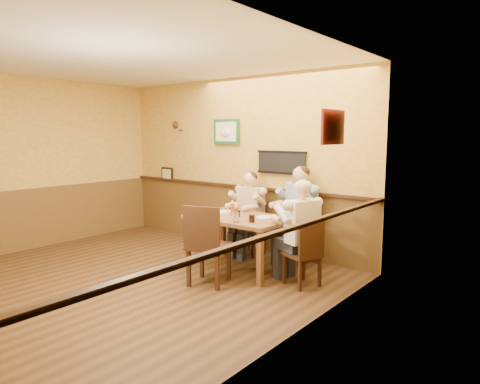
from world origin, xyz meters
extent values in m
plane|color=#372310|center=(0.00, 0.00, 0.00)|extent=(5.00, 5.00, 0.00)
cube|color=silver|center=(0.00, 0.00, 2.80)|extent=(5.00, 5.00, 0.02)
cube|color=gold|center=(0.00, 2.50, 1.40)|extent=(5.00, 0.02, 2.80)
cube|color=gold|center=(-2.50, 0.00, 1.40)|extent=(0.02, 5.00, 2.80)
cube|color=gold|center=(2.50, 0.00, 1.40)|extent=(0.02, 5.00, 2.80)
cube|color=brown|center=(0.00, 2.48, 0.50)|extent=(5.00, 0.02, 1.00)
cube|color=brown|center=(2.48, 0.00, 0.50)|extent=(0.02, 5.00, 1.00)
cube|color=black|center=(0.90, 2.46, 1.45)|extent=(0.88, 0.03, 0.34)
cube|color=#1D5527|center=(-0.20, 2.46, 1.92)|extent=(0.54, 0.03, 0.42)
cube|color=black|center=(-1.70, 2.46, 1.12)|extent=(0.30, 0.03, 0.26)
cube|color=maroon|center=(2.46, 1.05, 1.95)|extent=(0.03, 0.48, 0.36)
cube|color=brown|center=(0.85, 1.50, 0.72)|extent=(1.40, 0.90, 0.05)
cube|color=brown|center=(0.21, 1.11, 0.35)|extent=(0.07, 0.07, 0.70)
cube|color=brown|center=(1.49, 1.11, 0.35)|extent=(0.07, 0.07, 0.70)
cube|color=brown|center=(0.21, 1.89, 0.35)|extent=(0.07, 0.07, 0.70)
cube|color=brown|center=(1.49, 1.89, 0.35)|extent=(0.07, 0.07, 0.70)
cylinder|color=white|center=(0.53, 1.22, 0.81)|extent=(0.11, 0.11, 0.13)
cylinder|color=silver|center=(1.06, 1.17, 0.81)|extent=(0.10, 0.10, 0.13)
cylinder|color=black|center=(1.23, 1.29, 0.80)|extent=(0.08, 0.08, 0.10)
cylinder|color=#B93A13|center=(0.74, 1.49, 0.85)|extent=(0.06, 0.06, 0.19)
cylinder|color=silver|center=(0.67, 1.47, 0.79)|extent=(0.04, 0.04, 0.09)
cylinder|color=black|center=(0.86, 1.49, 0.79)|extent=(0.04, 0.04, 0.09)
cylinder|color=white|center=(0.47, 1.59, 0.76)|extent=(0.28, 0.28, 0.02)
cylinder|color=silver|center=(1.19, 1.64, 0.76)|extent=(0.29, 0.29, 0.02)
camera|label=1|loc=(4.50, -3.03, 1.88)|focal=32.00mm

